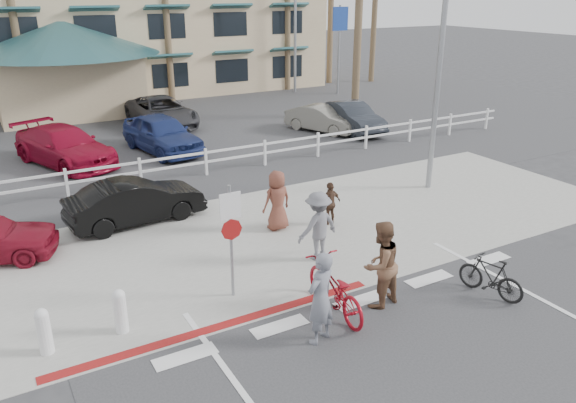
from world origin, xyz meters
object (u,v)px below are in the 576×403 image
sign_post (231,236)px  bike_red (334,288)px  bike_black (491,277)px  car_white_sedan (136,201)px

sign_post → bike_red: sign_post is taller
bike_black → car_white_sedan: car_white_sedan is taller
bike_red → car_white_sedan: bearing=-68.0°
bike_black → bike_red: bearing=-32.1°
sign_post → bike_black: bearing=-29.4°
sign_post → car_white_sedan: bearing=97.6°
bike_black → car_white_sedan: bearing=-68.7°
sign_post → bike_red: 2.45m
bike_red → bike_black: (3.40, -1.12, -0.11)m
sign_post → car_white_sedan: size_ratio=0.74×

